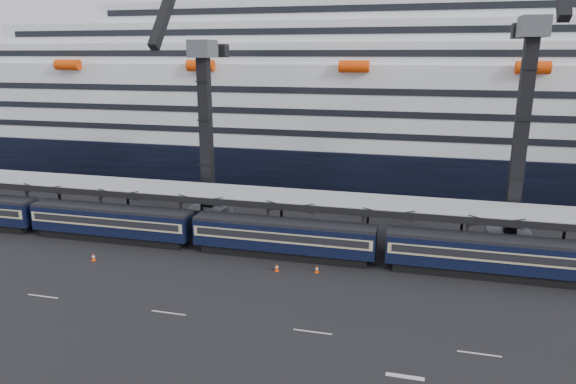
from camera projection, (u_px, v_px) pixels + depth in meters
The scene contains 10 objects.
ground at pixel (346, 310), 42.25m from camera, with size 260.00×260.00×0.00m, color black.
lane_markings at pixel (453, 360), 35.42m from camera, with size 111.00×4.27×0.02m.
train at pixel (315, 239), 52.14m from camera, with size 133.05×3.00×4.05m.
canopy at pixel (366, 203), 53.98m from camera, with size 130.00×6.25×5.53m.
cruise_ship at pixel (382, 106), 82.31m from camera, with size 214.09×28.84×34.00m.
crane_dark_near at pixel (204, 127), 61.29m from camera, with size 4.50×17.75×35.08m.
crane_dark_mid at pixel (523, 127), 51.65m from camera, with size 4.50×18.24×39.64m.
traffic_cone_b at pixel (93, 257), 52.32m from camera, with size 0.41×0.41×0.82m.
traffic_cone_c at pixel (277, 267), 49.80m from camera, with size 0.40×0.40×0.79m.
traffic_cone_d at pixel (317, 269), 49.45m from camera, with size 0.39×0.39×0.78m.
Camera 1 is at (4.78, -38.24, 20.46)m, focal length 32.00 mm.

